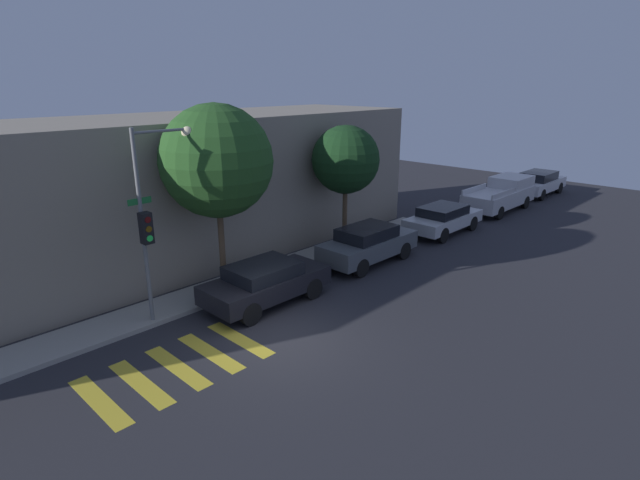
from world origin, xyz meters
TOP-DOWN VIEW (x-y plane):
  - ground_plane at (0.00, 0.00)m, footprint 60.00×60.00m
  - sidewalk at (0.00, 4.02)m, footprint 26.00×1.64m
  - building_row at (0.00, 8.24)m, footprint 26.00×6.00m
  - crosswalk at (-2.77, 0.80)m, footprint 4.44×2.60m
  - traffic_light_pole at (-1.61, 3.37)m, footprint 2.22×0.56m
  - sedan_near_corner at (1.30, 2.10)m, footprint 4.25×1.87m
  - sedan_middle at (6.61, 2.10)m, footprint 4.42×1.75m
  - sedan_far_end at (12.32, 2.10)m, footprint 4.39×1.84m
  - pickup_truck at (18.53, 2.10)m, footprint 5.35×1.94m
  - sedan_tail_of_row at (23.90, 2.10)m, footprint 4.66×1.83m
  - tree_near_corner at (0.99, 3.97)m, footprint 3.68×3.68m
  - tree_midblock at (7.33, 3.97)m, footprint 2.83×2.83m

SIDE VIEW (x-z plane):
  - ground_plane at x=0.00m, z-range 0.00..0.00m
  - crosswalk at x=-2.77m, z-range 0.00..0.00m
  - sidewalk at x=0.00m, z-range 0.00..0.14m
  - sedan_far_end at x=12.32m, z-range 0.06..1.40m
  - sedan_near_corner at x=1.30m, z-range 0.06..1.46m
  - sedan_tail_of_row at x=23.90m, z-range 0.05..1.55m
  - sedan_middle at x=6.61m, z-range 0.05..1.57m
  - pickup_truck at x=18.53m, z-range 0.03..1.80m
  - building_row at x=0.00m, z-range 0.00..5.68m
  - traffic_light_pole at x=-1.61m, z-range 0.75..6.55m
  - tree_midblock at x=7.33m, z-range 1.22..6.50m
  - tree_near_corner at x=0.99m, z-range 1.33..7.69m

